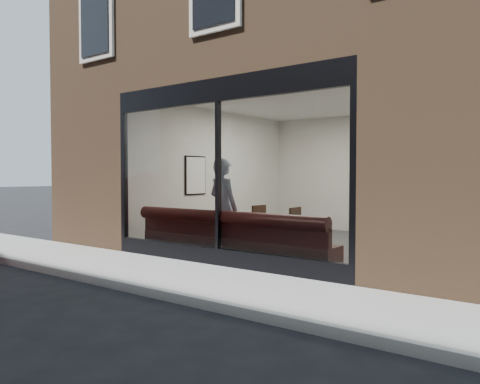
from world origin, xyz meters
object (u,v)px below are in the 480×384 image
Objects in this scene: person at (223,208)px; cafe_table_left at (203,214)px; cafe_chair_left at (252,239)px; cafe_chair_right at (286,244)px; cafe_table_right at (284,219)px; banquette at (233,250)px.

person is 3.32× the size of cafe_table_left.
cafe_chair_left is (-0.09, 1.06, -0.70)m from person.
cafe_table_right is at bearing 107.75° from cafe_chair_right.
cafe_chair_right is (0.91, -0.15, 0.00)m from cafe_chair_left.
cafe_table_left is 2.00m from cafe_chair_right.
cafe_chair_left is at bearing -74.15° from person.
cafe_table_left is (-1.10, 0.69, -0.20)m from person.
person is (-0.37, 0.20, 0.71)m from banquette.
cafe_chair_left is at bearing -13.27° from cafe_chair_right.
cafe_table_left is at bearing 26.21° from cafe_chair_left.
person reaches higher than cafe_chair_right.
banquette reaches higher than cafe_chair_left.
person reaches higher than cafe_chair_left.
person is at bearing -31.92° from cafe_table_left.
cafe_table_left reaches higher than banquette.
person is at bearing 101.26° from cafe_chair_left.
cafe_table_left is at bearing 148.97° from banquette.
cafe_chair_right is at bearing 176.66° from cafe_chair_left.
banquette is 0.83m from person.
cafe_table_right reaches higher than banquette.
banquette is at bearing 162.54° from person.
cafe_table_right reaches higher than cafe_chair_left.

